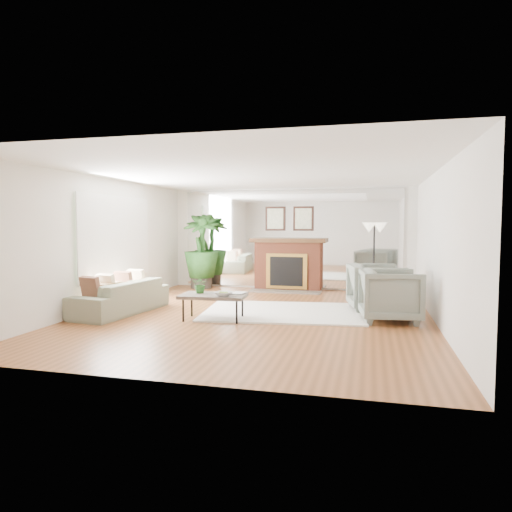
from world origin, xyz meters
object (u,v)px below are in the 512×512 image
(armchair_back, at_px, (376,287))
(armchair_front, at_px, (390,295))
(coffee_table, at_px, (213,296))
(sofa, at_px, (121,297))
(potted_ficus, at_px, (201,248))
(floor_lamp, at_px, (374,233))
(fireplace, at_px, (288,263))
(side_table, at_px, (102,288))

(armchair_back, distance_m, armchair_front, 0.94)
(armchair_back, relative_size, armchair_front, 1.01)
(coffee_table, bearing_deg, sofa, 174.47)
(potted_ficus, bearing_deg, armchair_back, -25.93)
(coffee_table, xyz_separation_m, sofa, (-1.84, 0.18, -0.10))
(potted_ficus, xyz_separation_m, floor_lamp, (4.23, -0.29, 0.41))
(sofa, bearing_deg, fireplace, 152.42)
(armchair_back, bearing_deg, coffee_table, 108.30)
(potted_ficus, relative_size, floor_lamp, 1.14)
(fireplace, relative_size, potted_ficus, 1.09)
(armchair_front, distance_m, floor_lamp, 2.87)
(sofa, xyz_separation_m, potted_ficus, (0.26, 3.42, 0.71))
(sofa, bearing_deg, side_table, -27.44)
(fireplace, distance_m, floor_lamp, 2.21)
(sofa, distance_m, armchair_back, 4.71)
(armchair_back, distance_m, floor_lamp, 2.02)
(side_table, xyz_separation_m, potted_ficus, (0.46, 3.72, 0.51))
(fireplace, height_order, armchair_back, fireplace)
(coffee_table, bearing_deg, potted_ficus, 113.76)
(side_table, xyz_separation_m, floor_lamp, (4.68, 3.42, 0.91))
(coffee_table, xyz_separation_m, armchair_back, (2.67, 1.53, 0.04))
(fireplace, xyz_separation_m, sofa, (-2.45, -3.58, -0.36))
(coffee_table, distance_m, armchair_back, 3.08)
(armchair_front, xyz_separation_m, potted_ficus, (-4.48, 2.98, 0.57))
(coffee_table, distance_m, armchair_front, 2.96)
(armchair_front, height_order, side_table, armchair_front)
(armchair_front, xyz_separation_m, side_table, (-4.93, -0.73, 0.06))
(coffee_table, relative_size, sofa, 0.56)
(armchair_back, xyz_separation_m, armchair_front, (0.22, -0.91, -0.00))
(fireplace, distance_m, sofa, 4.35)
(floor_lamp, bearing_deg, potted_ficus, 176.04)
(coffee_table, bearing_deg, armchair_back, 29.88)
(side_table, bearing_deg, armchair_back, 19.28)
(armchair_back, bearing_deg, fireplace, 31.22)
(coffee_table, xyz_separation_m, side_table, (-2.04, -0.12, 0.09))
(armchair_back, xyz_separation_m, side_table, (-4.71, -1.65, 0.05))
(armchair_back, bearing_deg, sofa, 95.14)
(fireplace, bearing_deg, sofa, -124.37)
(floor_lamp, bearing_deg, side_table, -143.82)
(sofa, relative_size, side_table, 3.44)
(side_table, distance_m, floor_lamp, 5.87)
(sofa, height_order, potted_ficus, potted_ficus)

